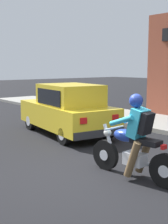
# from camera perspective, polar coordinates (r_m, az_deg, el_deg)

# --- Properties ---
(ground_plane) EXTENTS (80.00, 80.00, 0.00)m
(ground_plane) POSITION_cam_1_polar(r_m,az_deg,el_deg) (6.28, 3.77, -11.36)
(ground_plane) COLOR black
(sidewalk_curb) EXTENTS (2.60, 22.00, 0.14)m
(sidewalk_curb) POSITION_cam_1_polar(r_m,az_deg,el_deg) (11.96, 12.27, -1.66)
(sidewalk_curb) COLOR gray
(sidewalk_curb) RESTS_ON ground
(motorcycle_with_rider) EXTENTS (0.60, 2.02, 1.62)m
(motorcycle_with_rider) POSITION_cam_1_polar(r_m,az_deg,el_deg) (5.96, 9.19, -5.72)
(motorcycle_with_rider) COLOR black
(motorcycle_with_rider) RESTS_ON ground
(car_hatchback) EXTENTS (2.12, 3.96, 1.57)m
(car_hatchback) POSITION_cam_1_polar(r_m,az_deg,el_deg) (9.72, -3.06, 0.37)
(car_hatchback) COLOR black
(car_hatchback) RESTS_ON ground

